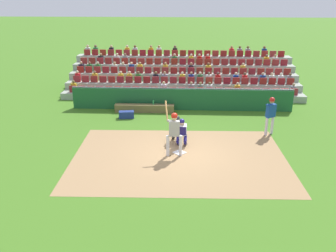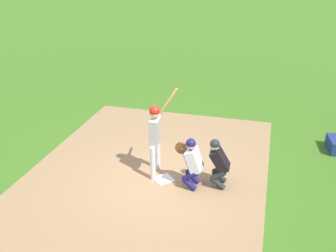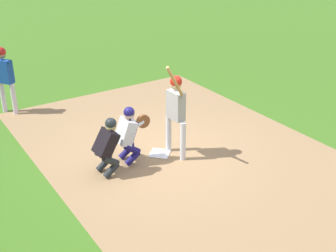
{
  "view_description": "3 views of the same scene",
  "coord_description": "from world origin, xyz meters",
  "px_view_note": "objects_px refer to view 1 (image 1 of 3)",
  "views": [
    {
      "loc": [
        -0.19,
        13.71,
        6.48
      ],
      "look_at": [
        0.53,
        -0.93,
        0.85
      ],
      "focal_mm": 38.08,
      "sensor_mm": 36.0,
      "label": 1
    },
    {
      "loc": [
        -7.94,
        -2.5,
        5.23
      ],
      "look_at": [
        0.29,
        -0.03,
        1.37
      ],
      "focal_mm": 41.25,
      "sensor_mm": 36.0,
      "label": 2
    },
    {
      "loc": [
        7.69,
        -4.56,
        4.89
      ],
      "look_at": [
        0.42,
        -0.04,
        0.88
      ],
      "focal_mm": 47.7,
      "sensor_mm": 36.0,
      "label": 3
    }
  ],
  "objects_px": {
    "batter_at_plate": "(174,129)",
    "dugout_bench": "(145,108)",
    "home_plate_marker": "(179,152)",
    "water_bottle_on_bench": "(153,102)",
    "home_plate_umpire": "(177,126)",
    "equipment_duffel_bag": "(127,115)",
    "on_deck_batter": "(271,112)",
    "catcher_crouching": "(182,131)"
  },
  "relations": [
    {
      "from": "on_deck_batter",
      "to": "equipment_duffel_bag",
      "type": "bearing_deg",
      "value": -15.5
    },
    {
      "from": "batter_at_plate",
      "to": "water_bottle_on_bench",
      "type": "bearing_deg",
      "value": -76.62
    },
    {
      "from": "home_plate_umpire",
      "to": "dugout_bench",
      "type": "bearing_deg",
      "value": -64.13
    },
    {
      "from": "home_plate_umpire",
      "to": "equipment_duffel_bag",
      "type": "height_order",
      "value": "home_plate_umpire"
    },
    {
      "from": "catcher_crouching",
      "to": "on_deck_batter",
      "type": "bearing_deg",
      "value": -159.52
    },
    {
      "from": "water_bottle_on_bench",
      "to": "on_deck_batter",
      "type": "xyz_separation_m",
      "value": [
        -5.79,
        3.09,
        0.58
      ]
    },
    {
      "from": "catcher_crouching",
      "to": "home_plate_umpire",
      "type": "distance_m",
      "value": 0.64
    },
    {
      "from": "home_plate_marker",
      "to": "equipment_duffel_bag",
      "type": "relative_size",
      "value": 0.55
    },
    {
      "from": "batter_at_plate",
      "to": "water_bottle_on_bench",
      "type": "distance_m",
      "value": 5.83
    },
    {
      "from": "home_plate_umpire",
      "to": "water_bottle_on_bench",
      "type": "bearing_deg",
      "value": -70.54
    },
    {
      "from": "on_deck_batter",
      "to": "dugout_bench",
      "type": "bearing_deg",
      "value": -25.73
    },
    {
      "from": "home_plate_marker",
      "to": "home_plate_umpire",
      "type": "distance_m",
      "value": 1.49
    },
    {
      "from": "catcher_crouching",
      "to": "dugout_bench",
      "type": "bearing_deg",
      "value": -64.9
    },
    {
      "from": "home_plate_umpire",
      "to": "equipment_duffel_bag",
      "type": "xyz_separation_m",
      "value": [
        2.79,
        -2.93,
        -0.5
      ]
    },
    {
      "from": "water_bottle_on_bench",
      "to": "on_deck_batter",
      "type": "distance_m",
      "value": 6.59
    },
    {
      "from": "home_plate_marker",
      "to": "equipment_duffel_bag",
      "type": "height_order",
      "value": "equipment_duffel_bag"
    },
    {
      "from": "dugout_bench",
      "to": "water_bottle_on_bench",
      "type": "distance_m",
      "value": 0.61
    },
    {
      "from": "catcher_crouching",
      "to": "water_bottle_on_bench",
      "type": "distance_m",
      "value": 4.92
    },
    {
      "from": "water_bottle_on_bench",
      "to": "home_plate_marker",
      "type": "bearing_deg",
      "value": 106.33
    },
    {
      "from": "equipment_duffel_bag",
      "to": "water_bottle_on_bench",
      "type": "bearing_deg",
      "value": -149.39
    },
    {
      "from": "batter_at_plate",
      "to": "dugout_bench",
      "type": "distance_m",
      "value": 5.97
    },
    {
      "from": "batter_at_plate",
      "to": "catcher_crouching",
      "type": "height_order",
      "value": "batter_at_plate"
    },
    {
      "from": "water_bottle_on_bench",
      "to": "equipment_duffel_bag",
      "type": "relative_size",
      "value": 0.29
    },
    {
      "from": "catcher_crouching",
      "to": "dugout_bench",
      "type": "relative_size",
      "value": 0.39
    },
    {
      "from": "batter_at_plate",
      "to": "catcher_crouching",
      "type": "relative_size",
      "value": 1.74
    },
    {
      "from": "home_plate_marker",
      "to": "on_deck_batter",
      "type": "height_order",
      "value": "on_deck_batter"
    },
    {
      "from": "home_plate_umpire",
      "to": "on_deck_batter",
      "type": "bearing_deg",
      "value": -167.75
    },
    {
      "from": "home_plate_marker",
      "to": "dugout_bench",
      "type": "xyz_separation_m",
      "value": [
        2.08,
        -5.31,
        0.2
      ]
    },
    {
      "from": "equipment_duffel_bag",
      "to": "home_plate_umpire",
      "type": "bearing_deg",
      "value": 125.26
    },
    {
      "from": "dugout_bench",
      "to": "water_bottle_on_bench",
      "type": "xyz_separation_m",
      "value": [
        -0.51,
        -0.05,
        0.34
      ]
    },
    {
      "from": "home_plate_umpire",
      "to": "dugout_bench",
      "type": "height_order",
      "value": "home_plate_umpire"
    },
    {
      "from": "batter_at_plate",
      "to": "home_plate_umpire",
      "type": "relative_size",
      "value": 1.8
    },
    {
      "from": "on_deck_batter",
      "to": "home_plate_umpire",
      "type": "bearing_deg",
      "value": 12.25
    },
    {
      "from": "home_plate_marker",
      "to": "equipment_duffel_bag",
      "type": "xyz_separation_m",
      "value": [
        2.93,
        -4.26,
        0.17
      ]
    },
    {
      "from": "dugout_bench",
      "to": "equipment_duffel_bag",
      "type": "bearing_deg",
      "value": 50.73
    },
    {
      "from": "equipment_duffel_bag",
      "to": "on_deck_batter",
      "type": "xyz_separation_m",
      "value": [
        -7.16,
        1.98,
        0.95
      ]
    },
    {
      "from": "equipment_duffel_bag",
      "to": "batter_at_plate",
      "type": "bearing_deg",
      "value": 112.49
    },
    {
      "from": "catcher_crouching",
      "to": "equipment_duffel_bag",
      "type": "relative_size",
      "value": 1.62
    },
    {
      "from": "dugout_bench",
      "to": "equipment_duffel_bag",
      "type": "height_order",
      "value": "dugout_bench"
    },
    {
      "from": "home_plate_marker",
      "to": "batter_at_plate",
      "type": "xyz_separation_m",
      "value": [
        0.23,
        0.28,
        1.17
      ]
    },
    {
      "from": "home_plate_marker",
      "to": "water_bottle_on_bench",
      "type": "xyz_separation_m",
      "value": [
        1.57,
        -5.36,
        0.54
      ]
    },
    {
      "from": "home_plate_marker",
      "to": "water_bottle_on_bench",
      "type": "height_order",
      "value": "water_bottle_on_bench"
    }
  ]
}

